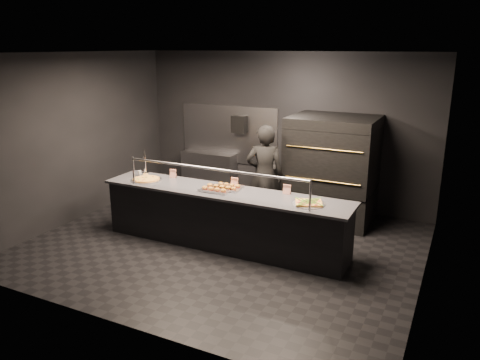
{
  "coord_description": "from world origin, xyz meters",
  "views": [
    {
      "loc": [
        3.31,
        -6.14,
        3.1
      ],
      "look_at": [
        0.19,
        0.2,
        1.07
      ],
      "focal_mm": 35.0,
      "sensor_mm": 36.0,
      "label": 1
    }
  ],
  "objects": [
    {
      "name": "prep_shelf",
      "position": [
        -1.6,
        2.32,
        0.45
      ],
      "size": [
        1.2,
        0.35,
        0.9
      ],
      "primitive_type": "cube",
      "color": "#99999E",
      "rests_on": "ground"
    },
    {
      "name": "condiment_jar",
      "position": [
        -1.67,
        0.1,
        0.97
      ],
      "size": [
        0.15,
        0.06,
        0.1
      ],
      "color": "silver",
      "rests_on": "service_counter"
    },
    {
      "name": "slider_tray_a",
      "position": [
        -0.1,
        -0.04,
        0.95
      ],
      "size": [
        0.5,
        0.39,
        0.08
      ],
      "color": "silver",
      "rests_on": "service_counter"
    },
    {
      "name": "towel_dispenser",
      "position": [
        -0.9,
        2.39,
        1.55
      ],
      "size": [
        0.3,
        0.2,
        0.35
      ],
      "primitive_type": "cube",
      "color": "black",
      "rests_on": "room"
    },
    {
      "name": "service_counter",
      "position": [
        0.0,
        -0.0,
        0.46
      ],
      "size": [
        4.1,
        0.78,
        1.37
      ],
      "color": "black",
      "rests_on": "ground"
    },
    {
      "name": "round_pizza",
      "position": [
        -1.45,
        -0.05,
        0.94
      ],
      "size": [
        0.51,
        0.51,
        0.03
      ],
      "color": "silver",
      "rests_on": "service_counter"
    },
    {
      "name": "worker",
      "position": [
        0.21,
        1.14,
        0.9
      ],
      "size": [
        0.77,
        0.63,
        1.81
      ],
      "primitive_type": "imported",
      "rotation": [
        0.0,
        0.0,
        3.49
      ],
      "color": "black",
      "rests_on": "ground"
    },
    {
      "name": "square_pizza",
      "position": [
        1.4,
        -0.03,
        0.94
      ],
      "size": [
        0.47,
        0.47,
        0.05
      ],
      "color": "silver",
      "rests_on": "service_counter"
    },
    {
      "name": "beer_tap",
      "position": [
        -1.6,
        0.13,
        1.06
      ],
      "size": [
        0.13,
        0.18,
        0.49
      ],
      "color": "silver",
      "rests_on": "service_counter"
    },
    {
      "name": "slider_tray_b",
      "position": [
        -0.0,
        0.12,
        0.95
      ],
      "size": [
        0.49,
        0.39,
        0.07
      ],
      "color": "silver",
      "rests_on": "service_counter"
    },
    {
      "name": "room",
      "position": [
        -0.02,
        0.05,
        1.5
      ],
      "size": [
        6.04,
        6.0,
        3.0
      ],
      "color": "black",
      "rests_on": "ground"
    },
    {
      "name": "fire_extinguisher",
      "position": [
        -0.35,
        2.4,
        1.06
      ],
      "size": [
        0.14,
        0.14,
        0.51
      ],
      "color": "#B2B2B7",
      "rests_on": "room"
    },
    {
      "name": "tent_cards",
      "position": [
        -0.04,
        0.28,
        1.0
      ],
      "size": [
        2.2,
        0.04,
        0.15
      ],
      "color": "white",
      "rests_on": "service_counter"
    },
    {
      "name": "trash_bin",
      "position": [
        -0.2,
        2.22,
        0.39
      ],
      "size": [
        0.46,
        0.46,
        0.77
      ],
      "primitive_type": "cylinder",
      "color": "black",
      "rests_on": "ground"
    },
    {
      "name": "pizza_oven",
      "position": [
        1.2,
        1.9,
        0.97
      ],
      "size": [
        1.5,
        1.23,
        1.91
      ],
      "color": "black",
      "rests_on": "ground"
    }
  ]
}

